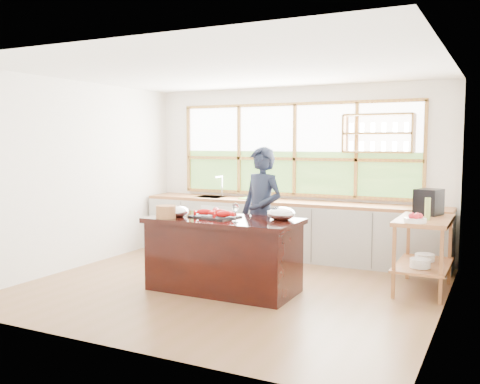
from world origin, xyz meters
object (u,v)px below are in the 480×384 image
Objects in this scene: cook at (262,214)px; wicker_basket at (166,212)px; island at (224,254)px; espresso_machine at (429,202)px.

cook reaches higher than wicker_basket.
wicker_basket is at bearing -154.35° from island.
cook is 7.26× the size of wicker_basket.
espresso_machine is (2.00, 0.74, 0.18)m from cook.
island is 7.63× the size of wicker_basket.
cook is 2.14m from espresso_machine.
island is 5.60× the size of espresso_machine.
cook reaches higher than island.
cook is 1.30m from wicker_basket.
espresso_machine reaches higher than island.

